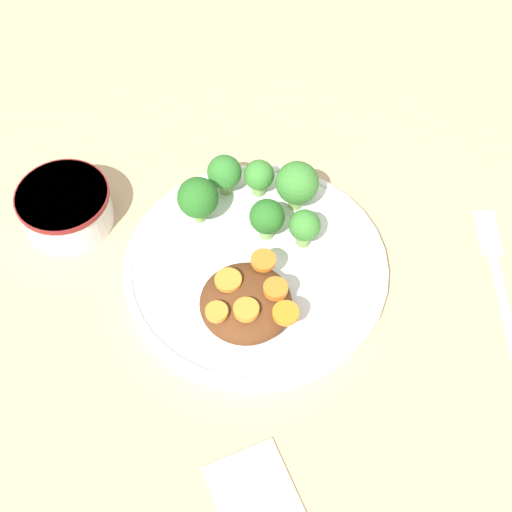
{
  "coord_description": "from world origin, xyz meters",
  "views": [
    {
      "loc": [
        -0.39,
        0.14,
        0.64
      ],
      "look_at": [
        0.0,
        0.0,
        0.03
      ],
      "focal_mm": 50.0,
      "sensor_mm": 36.0,
      "label": 1
    }
  ],
  "objects_px": {
    "dip_bowl": "(65,206)",
    "fork": "(496,269)",
    "plate": "(256,267)",
    "napkin": "(260,508)"
  },
  "relations": [
    {
      "from": "dip_bowl",
      "to": "napkin",
      "type": "distance_m",
      "value": 0.38
    },
    {
      "from": "dip_bowl",
      "to": "napkin",
      "type": "xyz_separation_m",
      "value": [
        -0.37,
        -0.1,
        -0.02
      ]
    },
    {
      "from": "napkin",
      "to": "plate",
      "type": "bearing_deg",
      "value": -18.16
    },
    {
      "from": "plate",
      "to": "dip_bowl",
      "type": "bearing_deg",
      "value": 52.57
    },
    {
      "from": "plate",
      "to": "dip_bowl",
      "type": "relative_size",
      "value": 2.74
    },
    {
      "from": "plate",
      "to": "dip_bowl",
      "type": "distance_m",
      "value": 0.22
    },
    {
      "from": "fork",
      "to": "napkin",
      "type": "bearing_deg",
      "value": 134.89
    },
    {
      "from": "dip_bowl",
      "to": "fork",
      "type": "relative_size",
      "value": 0.52
    },
    {
      "from": "plate",
      "to": "fork",
      "type": "relative_size",
      "value": 1.43
    },
    {
      "from": "dip_bowl",
      "to": "napkin",
      "type": "height_order",
      "value": "dip_bowl"
    }
  ]
}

